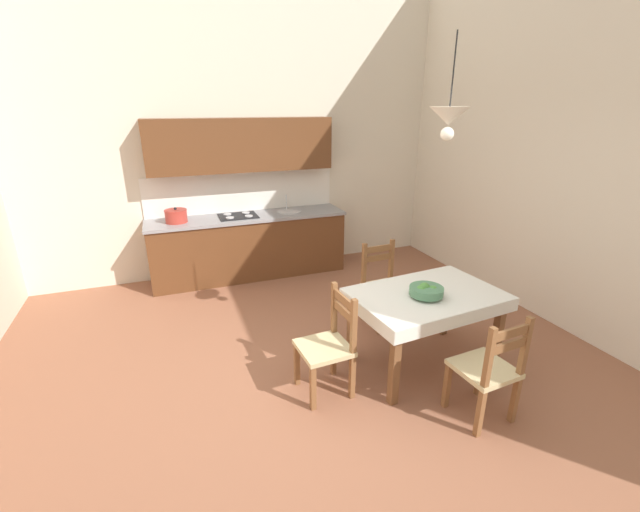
% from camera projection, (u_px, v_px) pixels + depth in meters
% --- Properties ---
extents(ground_plane, '(6.42, 6.75, 0.10)m').
position_uv_depth(ground_plane, '(319.00, 390.00, 3.74)').
color(ground_plane, '#935B42').
extents(wall_back, '(6.42, 0.12, 4.29)m').
position_uv_depth(wall_back, '(238.00, 121.00, 5.73)').
color(wall_back, silver).
rests_on(wall_back, ground_plane).
extents(wall_right, '(0.12, 6.75, 4.29)m').
position_uv_depth(wall_right, '(608.00, 129.00, 3.98)').
color(wall_right, silver).
rests_on(wall_right, ground_plane).
extents(kitchen_cabinetry, '(2.74, 0.63, 2.20)m').
position_uv_depth(kitchen_cabinetry, '(247.00, 218.00, 5.87)').
color(kitchen_cabinetry, brown).
rests_on(kitchen_cabinetry, ground_plane).
extents(dining_table, '(1.41, 1.00, 0.75)m').
position_uv_depth(dining_table, '(426.00, 306.00, 3.83)').
color(dining_table, brown).
rests_on(dining_table, ground_plane).
extents(dining_chair_kitchen_side, '(0.44, 0.44, 0.93)m').
position_uv_depth(dining_chair_kitchen_side, '(383.00, 286.00, 4.68)').
color(dining_chair_kitchen_side, '#D1BC89').
rests_on(dining_chair_kitchen_side, ground_plane).
extents(dining_chair_tv_side, '(0.44, 0.44, 0.93)m').
position_uv_depth(dining_chair_tv_side, '(328.00, 346.00, 3.52)').
color(dining_chair_tv_side, '#D1BC89').
rests_on(dining_chair_tv_side, ground_plane).
extents(dining_chair_camera_side, '(0.45, 0.45, 0.93)m').
position_uv_depth(dining_chair_camera_side, '(488.00, 370.00, 3.20)').
color(dining_chair_camera_side, '#D1BC89').
rests_on(dining_chair_camera_side, ground_plane).
extents(fruit_bowl, '(0.30, 0.30, 0.12)m').
position_uv_depth(fruit_bowl, '(426.00, 291.00, 3.68)').
color(fruit_bowl, '#4C7F5B').
rests_on(fruit_bowl, dining_table).
extents(pendant_lamp, '(0.32, 0.32, 0.81)m').
position_uv_depth(pendant_lamp, '(449.00, 117.00, 3.31)').
color(pendant_lamp, black).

